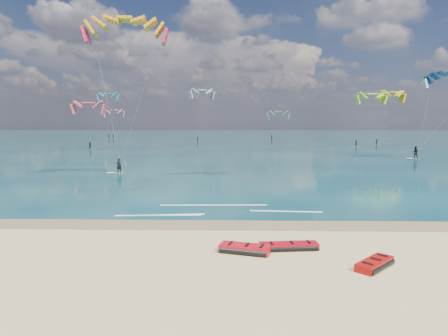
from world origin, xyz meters
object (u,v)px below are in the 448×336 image
Objects in this scene: packed_kite_left at (289,249)px; packed_kite_right at (374,268)px; kitesurfer_main at (122,95)px; kitesurfer_far at (435,108)px; packed_kite_mid at (245,253)px.

packed_kite_left is 3.87m from packed_kite_right.
kitesurfer_main reaches higher than packed_kite_right.
packed_kite_mid is at bearing -100.49° from kitesurfer_far.
packed_kite_mid is 0.17× the size of kitesurfer_far.
packed_kite_left is 0.17× the size of kitesurfer_main.
packed_kite_mid is at bearing -84.24° from kitesurfer_main.
packed_kite_mid is 27.21m from kitesurfer_main.
packed_kite_right is at bearing -41.59° from packed_kite_left.
packed_kite_right is 0.14× the size of kitesurfer_main.
kitesurfer_far reaches higher than packed_kite_mid.
packed_kite_right is at bearing -1.99° from packed_kite_mid.
packed_kite_left is 27.76m from kitesurfer_main.
kitesurfer_far is at bearing 50.36° from packed_kite_left.
kitesurfer_main reaches higher than packed_kite_mid.
kitesurfer_far is at bearing 15.96° from packed_kite_right.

